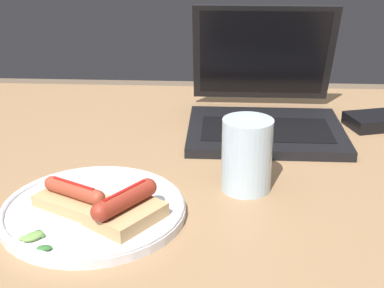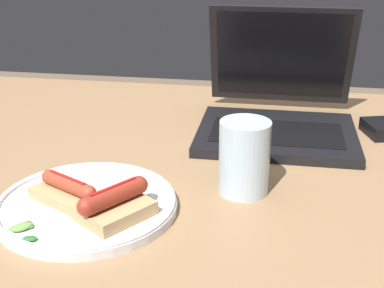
% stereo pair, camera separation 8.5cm
% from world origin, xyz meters
% --- Properties ---
extents(desk, '(1.46, 0.88, 0.72)m').
position_xyz_m(desk, '(0.00, 0.00, 0.64)').
color(desk, '#93704C').
rests_on(desk, ground_plane).
extents(laptop, '(0.30, 0.32, 0.24)m').
position_xyz_m(laptop, '(0.18, 0.15, 0.76)').
color(laptop, black).
rests_on(laptop, desk).
extents(plate, '(0.26, 0.26, 0.02)m').
position_xyz_m(plate, '(-0.09, -0.22, 0.73)').
color(plate, silver).
rests_on(plate, desk).
extents(sausage_toast_left, '(0.12, 0.12, 0.05)m').
position_xyz_m(sausage_toast_left, '(-0.04, -0.26, 0.75)').
color(sausage_toast_left, tan).
rests_on(sausage_toast_left, plate).
extents(sausage_toast_middle, '(0.13, 0.11, 0.04)m').
position_xyz_m(sausage_toast_middle, '(-0.11, -0.22, 0.74)').
color(sausage_toast_middle, tan).
rests_on(sausage_toast_middle, plate).
extents(salad_pile, '(0.05, 0.05, 0.01)m').
position_xyz_m(salad_pile, '(-0.14, -0.31, 0.73)').
color(salad_pile, '#709E4C').
rests_on(salad_pile, plate).
extents(drinking_glass, '(0.08, 0.08, 0.12)m').
position_xyz_m(drinking_glass, '(0.13, -0.13, 0.77)').
color(drinking_glass, silver).
rests_on(drinking_glass, desk).
extents(external_drive, '(0.13, 0.11, 0.03)m').
position_xyz_m(external_drive, '(0.41, 0.17, 0.73)').
color(external_drive, black).
rests_on(external_drive, desk).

